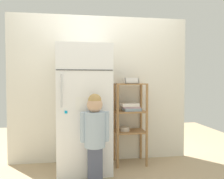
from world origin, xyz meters
TOP-DOWN VIEW (x-y plane):
  - ground_plane at (0.00, 0.00)m, footprint 6.00×6.00m
  - kitchen_wall_back at (0.00, 0.35)m, footprint 2.68×0.03m
  - refrigerator at (-0.24, 0.02)m, footprint 0.70×0.64m
  - child_standing at (-0.14, -0.40)m, footprint 0.34×0.25m
  - pantry_shelf_unit at (0.41, 0.15)m, footprint 0.45×0.34m
  - fruit_bin at (0.43, 0.14)m, footprint 0.19×0.20m

SIDE VIEW (x-z plane):
  - ground_plane at x=0.00m, z-range 0.00..0.00m
  - child_standing at x=-0.14m, z-range 0.11..1.17m
  - pantry_shelf_unit at x=0.41m, z-range 0.14..1.31m
  - refrigerator at x=-0.24m, z-range 0.00..1.67m
  - kitchen_wall_back at x=0.00m, z-range 0.00..2.17m
  - fruit_bin at x=0.43m, z-range 1.16..1.24m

